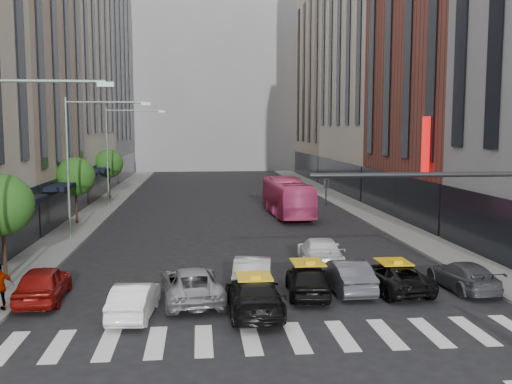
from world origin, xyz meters
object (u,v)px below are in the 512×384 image
object	(u,v)px
taxi_left	(254,295)
bus	(287,197)
pedestrian_far	(0,287)
streetlamp_far	(118,143)
streetlamp_mid	(83,149)
taxi_center	(307,279)
car_white_front	(135,300)
car_red	(43,283)

from	to	relation	value
taxi_left	bus	world-z (taller)	bus
bus	pedestrian_far	distance (m)	28.46
streetlamp_far	pedestrian_far	bearing A→B (deg)	-90.66
streetlamp_mid	pedestrian_far	size ratio (longest dim) A/B	4.79
taxi_left	taxi_center	bearing A→B (deg)	-139.85
streetlamp_mid	car_white_front	bearing A→B (deg)	-72.86
car_white_front	streetlamp_far	bearing A→B (deg)	-76.15
taxi_left	bus	distance (m)	25.60
taxi_center	streetlamp_far	bearing A→B (deg)	-63.18
streetlamp_far	streetlamp_mid	bearing A→B (deg)	-90.00
streetlamp_mid	taxi_left	xyz separation A→B (m)	(9.43, -15.81, -5.17)
car_white_front	streetlamp_mid	bearing A→B (deg)	-67.70
car_white_front	taxi_left	xyz separation A→B (m)	(4.59, -0.11, 0.07)
pedestrian_far	taxi_left	bearing A→B (deg)	135.86
car_red	car_white_front	bearing A→B (deg)	146.77
streetlamp_far	taxi_left	world-z (taller)	streetlamp_far
streetlamp_far	pedestrian_far	xyz separation A→B (m)	(-0.36, -30.95, -4.82)
streetlamp_mid	car_white_front	world-z (taller)	streetlamp_mid
taxi_left	pedestrian_far	xyz separation A→B (m)	(-9.79, 0.87, 0.36)
car_red	taxi_center	bearing A→B (deg)	175.58
taxi_left	car_red	bearing A→B (deg)	-16.24
car_red	taxi_center	world-z (taller)	car_red
streetlamp_far	pedestrian_far	distance (m)	31.32
streetlamp_far	car_red	bearing A→B (deg)	-88.35
car_red	car_white_front	world-z (taller)	car_red
car_red	bus	distance (m)	26.47
car_white_front	taxi_left	distance (m)	4.59
car_white_front	pedestrian_far	distance (m)	5.27
bus	taxi_left	bearing A→B (deg)	76.42
car_red	taxi_left	world-z (taller)	car_red
bus	streetlamp_mid	bearing A→B (deg)	30.43
streetlamp_mid	streetlamp_far	distance (m)	16.00
taxi_left	streetlamp_far	bearing A→B (deg)	-73.65
pedestrian_far	streetlamp_far	bearing A→B (deg)	-129.73
car_white_front	pedestrian_far	bearing A→B (deg)	-3.11
streetlamp_far	car_red	size ratio (longest dim) A/B	2.02
streetlamp_mid	pedestrian_far	bearing A→B (deg)	-91.37
taxi_center	pedestrian_far	distance (m)	12.37
taxi_center	bus	xyz separation A→B (m)	(2.70, 22.92, 0.81)
bus	car_red	bearing A→B (deg)	56.74
bus	pedestrian_far	world-z (taller)	bus
taxi_left	pedestrian_far	distance (m)	9.83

